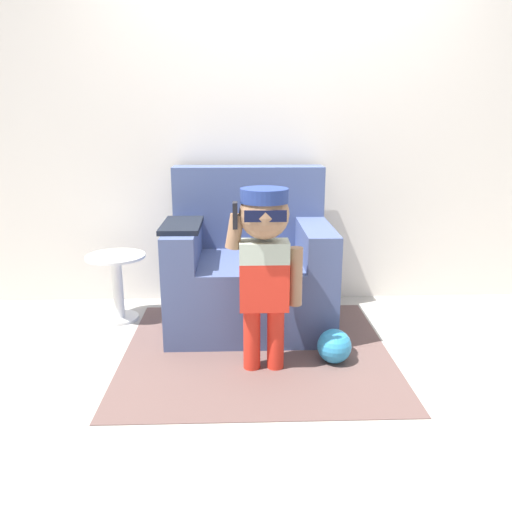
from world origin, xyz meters
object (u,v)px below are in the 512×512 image
object	(u,v)px
toy_ball	(334,346)
side_table	(117,281)
person_child	(265,252)
armchair	(249,268)

from	to	relation	value
toy_ball	side_table	bearing A→B (deg)	153.41
person_child	toy_ball	xyz separation A→B (m)	(0.39, 0.06, -0.56)
person_child	side_table	bearing A→B (deg)	142.44
armchair	person_child	size ratio (longest dim) A/B	1.06
side_table	armchair	bearing A→B (deg)	-2.68
armchair	toy_ball	xyz separation A→B (m)	(0.46, -0.63, -0.27)
armchair	person_child	xyz separation A→B (m)	(0.07, -0.68, 0.28)
person_child	toy_ball	size ratio (longest dim) A/B	5.14
side_table	toy_ball	world-z (taller)	side_table
person_child	side_table	distance (m)	1.24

